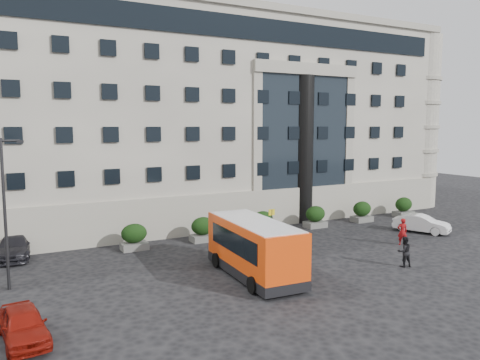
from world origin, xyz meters
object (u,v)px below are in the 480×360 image
object	(u,v)px
hedge_c	(263,222)
street_lamp	(6,208)
hedge_d	(315,217)
minibus	(254,246)
hedge_e	(362,211)
hedge_f	(404,207)
pedestrian_c	(301,242)
hedge_b	(203,229)
white_taxi	(421,224)
hedge_a	(134,237)
parked_car_a	(23,325)
pedestrian_a	(402,232)
bus_stop_sign	(272,220)
parked_car_c	(14,247)
pedestrian_b	(404,252)

from	to	relation	value
hedge_c	street_lamp	distance (m)	19.27
hedge_c	hedge_d	bearing A→B (deg)	0.00
minibus	hedge_e	bearing A→B (deg)	31.78
hedge_f	pedestrian_c	xyz separation A→B (m)	(-16.37, -6.39, -0.05)
hedge_b	hedge_d	size ratio (longest dim) A/B	1.00
street_lamp	white_taxi	xyz separation A→B (m)	(30.05, -0.72, -3.65)
hedge_f	hedge_a	bearing A→B (deg)	180.00
hedge_a	hedge_e	distance (m)	20.80
hedge_c	minibus	bearing A→B (deg)	-123.15
minibus	parked_car_a	world-z (taller)	minibus
pedestrian_a	parked_car_a	bearing A→B (deg)	33.33
bus_stop_sign	parked_car_c	xyz separation A→B (m)	(-17.00, 4.59, -1.01)
hedge_b	pedestrian_a	size ratio (longest dim) A/B	0.94
bus_stop_sign	pedestrian_c	world-z (taller)	bus_stop_sign
bus_stop_sign	hedge_d	bearing A→B (deg)	24.66
hedge_b	white_taxi	world-z (taller)	hedge_b
hedge_d	bus_stop_sign	world-z (taller)	bus_stop_sign
parked_car_c	pedestrian_c	bearing A→B (deg)	-18.70
hedge_a	minibus	size ratio (longest dim) A/B	0.23
hedge_b	minibus	world-z (taller)	minibus
pedestrian_b	street_lamp	bearing A→B (deg)	-4.48
hedge_b	pedestrian_c	distance (m)	7.78
hedge_b	pedestrian_c	world-z (taller)	hedge_b
pedestrian_a	pedestrian_b	size ratio (longest dim) A/B	1.04
pedestrian_b	pedestrian_c	bearing A→B (deg)	-39.47
hedge_d	parked_car_c	distance (m)	23.17
parked_car_a	pedestrian_a	xyz separation A→B (m)	(25.25, 3.99, 0.29)
pedestrian_b	pedestrian_c	distance (m)	6.57
street_lamp	pedestrian_b	size ratio (longest dim) A/B	4.26
hedge_f	hedge_b	bearing A→B (deg)	180.00
hedge_f	hedge_e	bearing A→B (deg)	180.00
hedge_e	parked_car_a	world-z (taller)	hedge_e
white_taxi	pedestrian_b	world-z (taller)	pedestrian_b
parked_car_c	bus_stop_sign	bearing A→B (deg)	-8.28
bus_stop_sign	pedestrian_b	xyz separation A→B (m)	(4.13, -8.80, -0.79)
minibus	pedestrian_b	distance (m)	9.49
hedge_a	hedge_c	bearing A→B (deg)	0.00
hedge_c	white_taxi	world-z (taller)	hedge_c
pedestrian_c	hedge_f	bearing A→B (deg)	-146.11
pedestrian_c	parked_car_c	bearing A→B (deg)	-12.96
minibus	pedestrian_c	size ratio (longest dim) A/B	4.47
hedge_e	white_taxi	distance (m)	5.68
hedge_a	pedestrian_a	xyz separation A→B (m)	(17.59, -7.74, 0.05)
hedge_c	bus_stop_sign	bearing A→B (deg)	-107.82
hedge_d	parked_car_a	distance (m)	26.05
hedge_d	pedestrian_a	world-z (taller)	pedestrian_a
hedge_c	hedge_e	bearing A→B (deg)	0.00
hedge_e	pedestrian_c	distance (m)	12.87
minibus	pedestrian_a	world-z (taller)	minibus
hedge_f	pedestrian_c	distance (m)	17.57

